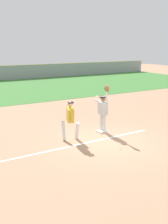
{
  "coord_description": "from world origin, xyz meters",
  "views": [
    {
      "loc": [
        -5.99,
        -8.59,
        4.03
      ],
      "look_at": [
        -0.28,
        1.41,
        1.05
      ],
      "focal_mm": 41.51,
      "sensor_mm": 36.0,
      "label": 1
    }
  ],
  "objects_px": {
    "fielder": "(103,109)",
    "parked_car_tan": "(77,68)",
    "runner": "(70,118)",
    "parked_car_white": "(2,73)",
    "baseball": "(97,96)",
    "first_base": "(102,131)",
    "parked_car_green": "(43,70)"
  },
  "relations": [
    {
      "from": "runner",
      "to": "parked_car_tan",
      "type": "distance_m",
      "value": 28.39
    },
    {
      "from": "parked_car_green",
      "to": "runner",
      "type": "bearing_deg",
      "value": -106.83
    },
    {
      "from": "parked_car_green",
      "to": "fielder",
      "type": "bearing_deg",
      "value": -102.93
    },
    {
      "from": "parked_car_green",
      "to": "parked_car_tan",
      "type": "relative_size",
      "value": 1.0
    },
    {
      "from": "parked_car_white",
      "to": "fielder",
      "type": "bearing_deg",
      "value": -90.47
    },
    {
      "from": "runner",
      "to": "baseball",
      "type": "height_order",
      "value": "baseball"
    },
    {
      "from": "runner",
      "to": "fielder",
      "type": "bearing_deg",
      "value": 22.83
    },
    {
      "from": "first_base",
      "to": "fielder",
      "type": "relative_size",
      "value": 0.17
    },
    {
      "from": "first_base",
      "to": "fielder",
      "type": "xyz_separation_m",
      "value": [
        0.1,
        0.05,
        1.08
      ]
    },
    {
      "from": "runner",
      "to": "baseball",
      "type": "relative_size",
      "value": 23.24
    },
    {
      "from": "fielder",
      "to": "runner",
      "type": "bearing_deg",
      "value": -5.09
    },
    {
      "from": "fielder",
      "to": "parked_car_tan",
      "type": "bearing_deg",
      "value": -128.34
    },
    {
      "from": "fielder",
      "to": "first_base",
      "type": "bearing_deg",
      "value": 14.18
    },
    {
      "from": "parked_car_tan",
      "to": "parked_car_green",
      "type": "bearing_deg",
      "value": -176.0
    },
    {
      "from": "runner",
      "to": "parked_car_white",
      "type": "distance_m",
      "value": 24.37
    },
    {
      "from": "fielder",
      "to": "runner",
      "type": "xyz_separation_m",
      "value": [
        -1.86,
        -0.25,
        -0.12
      ]
    },
    {
      "from": "runner",
      "to": "parked_car_green",
      "type": "distance_m",
      "value": 25.6
    },
    {
      "from": "parked_car_white",
      "to": "parked_car_green",
      "type": "xyz_separation_m",
      "value": [
        5.55,
        0.07,
        0.0
      ]
    },
    {
      "from": "first_base",
      "to": "baseball",
      "type": "bearing_deg",
      "value": -160.14
    },
    {
      "from": "runner",
      "to": "first_base",
      "type": "bearing_deg",
      "value": 21.59
    },
    {
      "from": "baseball",
      "to": "parked_car_green",
      "type": "height_order",
      "value": "baseball"
    },
    {
      "from": "first_base",
      "to": "runner",
      "type": "xyz_separation_m",
      "value": [
        -1.76,
        -0.2,
        0.96
      ]
    },
    {
      "from": "baseball",
      "to": "runner",
      "type": "bearing_deg",
      "value": -177.5
    },
    {
      "from": "fielder",
      "to": "runner",
      "type": "height_order",
      "value": "fielder"
    },
    {
      "from": "baseball",
      "to": "first_base",
      "type": "bearing_deg",
      "value": 19.86
    },
    {
      "from": "fielder",
      "to": "parked_car_green",
      "type": "bearing_deg",
      "value": -117.14
    },
    {
      "from": "parked_car_tan",
      "to": "baseball",
      "type": "bearing_deg",
      "value": -118.21
    },
    {
      "from": "first_base",
      "to": "baseball",
      "type": "distance_m",
      "value": 1.81
    },
    {
      "from": "runner",
      "to": "baseball",
      "type": "xyz_separation_m",
      "value": [
        1.38,
        0.06,
        0.81
      ]
    },
    {
      "from": "runner",
      "to": "parked_car_white",
      "type": "relative_size",
      "value": 0.39
    },
    {
      "from": "runner",
      "to": "parked_car_tan",
      "type": "height_order",
      "value": "runner"
    },
    {
      "from": "baseball",
      "to": "parked_car_green",
      "type": "xyz_separation_m",
      "value": [
        6.67,
        24.24,
        -1.13
      ]
    }
  ]
}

